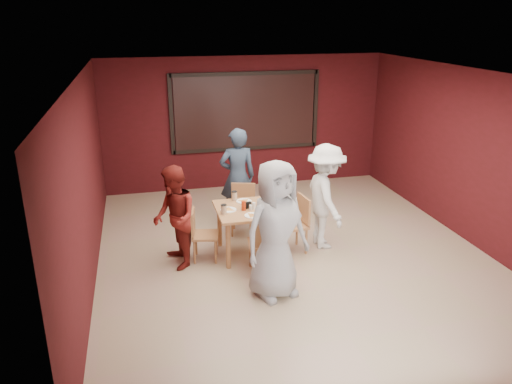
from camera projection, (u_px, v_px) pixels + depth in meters
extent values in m
plane|color=tan|center=(293.00, 254.00, 7.92)|extent=(7.00, 7.00, 0.00)
cube|color=black|center=(246.00, 112.00, 10.52)|extent=(3.00, 0.02, 1.50)
cube|color=#BB734C|center=(248.00, 210.00, 7.70)|extent=(0.98, 0.98, 0.04)
cylinder|color=#BB734C|center=(220.00, 225.00, 8.10)|extent=(0.07, 0.07, 0.73)
cylinder|color=#BB734C|center=(266.00, 221.00, 8.27)|extent=(0.07, 0.07, 0.73)
cylinder|color=#BB734C|center=(228.00, 246.00, 7.38)|extent=(0.07, 0.07, 0.73)
cylinder|color=#BB734C|center=(279.00, 240.00, 7.56)|extent=(0.07, 0.07, 0.73)
cylinder|color=white|center=(253.00, 216.00, 7.41)|extent=(0.25, 0.25, 0.01)
cone|color=#E7B651|center=(253.00, 215.00, 7.40)|extent=(0.23, 0.23, 0.02)
cylinder|color=beige|center=(263.00, 213.00, 7.33)|extent=(0.09, 0.09, 0.14)
cylinder|color=black|center=(263.00, 208.00, 7.30)|extent=(0.09, 0.09, 0.01)
cylinder|color=white|center=(244.00, 201.00, 7.97)|extent=(0.25, 0.25, 0.01)
cone|color=#E7B651|center=(244.00, 200.00, 7.97)|extent=(0.23, 0.23, 0.02)
cylinder|color=beige|center=(234.00, 196.00, 8.01)|extent=(0.09, 0.09, 0.14)
cylinder|color=black|center=(234.00, 192.00, 7.98)|extent=(0.09, 0.09, 0.01)
cylinder|color=white|center=(228.00, 210.00, 7.62)|extent=(0.25, 0.25, 0.01)
cone|color=#E7B651|center=(228.00, 209.00, 7.62)|extent=(0.23, 0.23, 0.02)
cylinder|color=beige|center=(224.00, 210.00, 7.46)|extent=(0.09, 0.09, 0.14)
cylinder|color=black|center=(224.00, 205.00, 7.43)|extent=(0.09, 0.09, 0.01)
cylinder|color=white|center=(267.00, 206.00, 7.76)|extent=(0.25, 0.25, 0.01)
cone|color=#E7B651|center=(267.00, 205.00, 7.75)|extent=(0.23, 0.23, 0.02)
cylinder|color=beige|center=(271.00, 199.00, 7.88)|extent=(0.09, 0.09, 0.14)
cylinder|color=black|center=(271.00, 195.00, 7.85)|extent=(0.09, 0.09, 0.01)
cylinder|color=silver|center=(254.00, 206.00, 7.66)|extent=(0.06, 0.06, 0.10)
cylinder|color=silver|center=(251.00, 208.00, 7.61)|extent=(0.05, 0.05, 0.08)
cylinder|color=#9E280B|center=(244.00, 206.00, 7.60)|extent=(0.07, 0.07, 0.15)
cube|color=black|center=(248.00, 205.00, 7.69)|extent=(0.12, 0.08, 0.10)
cube|color=#A56440|center=(264.00, 244.00, 7.24)|extent=(0.50, 0.50, 0.04)
cylinder|color=#A56440|center=(274.00, 253.00, 7.50)|extent=(0.04, 0.04, 0.43)
cylinder|color=#A56440|center=(250.00, 254.00, 7.47)|extent=(0.04, 0.04, 0.43)
cylinder|color=#A56440|center=(277.00, 264.00, 7.17)|extent=(0.04, 0.04, 0.43)
cylinder|color=#A56440|center=(252.00, 265.00, 7.14)|extent=(0.04, 0.04, 0.43)
cube|color=#A56440|center=(265.00, 234.00, 6.97)|extent=(0.44, 0.10, 0.42)
cube|color=#A56440|center=(243.00, 210.00, 8.56)|extent=(0.51, 0.51, 0.04)
cylinder|color=#A56440|center=(232.00, 226.00, 8.48)|extent=(0.04, 0.04, 0.40)
cylinder|color=#A56440|center=(252.00, 226.00, 8.47)|extent=(0.04, 0.04, 0.40)
cylinder|color=#A56440|center=(234.00, 218.00, 8.80)|extent=(0.04, 0.04, 0.40)
cylinder|color=#A56440|center=(253.00, 219.00, 8.78)|extent=(0.04, 0.04, 0.40)
cube|color=#A56440|center=(243.00, 194.00, 8.65)|extent=(0.40, 0.15, 0.39)
cube|color=#A56440|center=(205.00, 235.00, 7.64)|extent=(0.46, 0.46, 0.04)
cylinder|color=#A56440|center=(216.00, 252.00, 7.57)|extent=(0.03, 0.03, 0.38)
cylinder|color=#A56440|center=(216.00, 243.00, 7.87)|extent=(0.03, 0.03, 0.38)
cylinder|color=#A56440|center=(195.00, 252.00, 7.56)|extent=(0.03, 0.03, 0.38)
cylinder|color=#A56440|center=(196.00, 243.00, 7.86)|extent=(0.03, 0.03, 0.38)
cube|color=#A56440|center=(193.00, 222.00, 7.56)|extent=(0.11, 0.39, 0.37)
cube|color=#A56440|center=(292.00, 225.00, 7.89)|extent=(0.49, 0.49, 0.04)
cylinder|color=#A56440|center=(277.00, 236.00, 8.07)|extent=(0.04, 0.04, 0.43)
cylinder|color=#A56440|center=(285.00, 245.00, 7.75)|extent=(0.04, 0.04, 0.43)
cylinder|color=#A56440|center=(297.00, 233.00, 8.18)|extent=(0.04, 0.04, 0.43)
cylinder|color=#A56440|center=(306.00, 242.00, 7.87)|extent=(0.04, 0.04, 0.43)
cube|color=#A56440|center=(304.00, 209.00, 7.86)|extent=(0.09, 0.44, 0.42)
imported|color=#9D9D9D|center=(276.00, 230.00, 6.50)|extent=(1.07, 0.86, 1.89)
imported|color=#2D3C50|center=(238.00, 177.00, 8.84)|extent=(0.65, 0.43, 1.76)
imported|color=maroon|center=(175.00, 218.00, 7.33)|extent=(0.69, 0.84, 1.56)
imported|color=silver|center=(325.00, 197.00, 7.95)|extent=(0.64, 1.11, 1.71)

